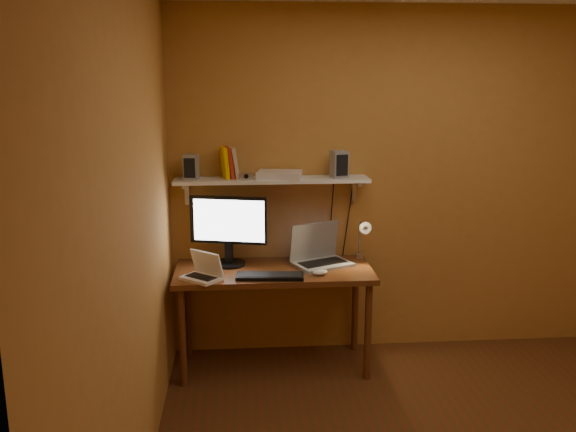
{
  "coord_description": "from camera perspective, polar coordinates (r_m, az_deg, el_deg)",
  "views": [
    {
      "loc": [
        -1.18,
        -2.86,
        2.08
      ],
      "look_at": [
        -0.86,
        1.18,
        1.16
      ],
      "focal_mm": 38.0,
      "sensor_mm": 36.0,
      "label": 1
    }
  ],
  "objects": [
    {
      "name": "room",
      "position": [
        3.19,
        17.33,
        -1.97
      ],
      "size": [
        3.44,
        3.24,
        2.64
      ],
      "color": "#5A2B17",
      "rests_on": "ground"
    },
    {
      "name": "desk",
      "position": [
        4.38,
        -1.32,
        -6.06
      ],
      "size": [
        1.4,
        0.6,
        0.75
      ],
      "color": "brown",
      "rests_on": "ground"
    },
    {
      "name": "wall_shelf",
      "position": [
        4.4,
        -1.51,
        3.36
      ],
      "size": [
        1.4,
        0.25,
        0.21
      ],
      "color": "silver",
      "rests_on": "room"
    },
    {
      "name": "monitor",
      "position": [
        4.39,
        -5.6,
        -1.02
      ],
      "size": [
        0.55,
        0.29,
        0.51
      ],
      "rotation": [
        0.0,
        0.0,
        -0.23
      ],
      "color": "black",
      "rests_on": "desk"
    },
    {
      "name": "laptop",
      "position": [
        4.47,
        2.89,
        -3.49
      ],
      "size": [
        0.48,
        0.42,
        0.3
      ],
      "rotation": [
        0.0,
        0.0,
        0.42
      ],
      "color": "gray",
      "rests_on": "desk"
    },
    {
      "name": "netbook",
      "position": [
        4.17,
        -7.9,
        -5.14
      ],
      "size": [
        0.31,
        0.3,
        0.19
      ],
      "rotation": [
        0.0,
        0.0,
        -0.69
      ],
      "color": "silver",
      "rests_on": "desk"
    },
    {
      "name": "keyboard",
      "position": [
        4.16,
        -1.7,
        -5.65
      ],
      "size": [
        0.47,
        0.19,
        0.02
      ],
      "primitive_type": "cube",
      "rotation": [
        0.0,
        0.0,
        -0.09
      ],
      "color": "black",
      "rests_on": "desk"
    },
    {
      "name": "mouse",
      "position": [
        4.22,
        3.03,
        -5.28
      ],
      "size": [
        0.12,
        0.09,
        0.04
      ],
      "primitive_type": "ellipsoid",
      "rotation": [
        0.0,
        0.0,
        0.24
      ],
      "color": "silver",
      "rests_on": "desk"
    },
    {
      "name": "desk_lamp",
      "position": [
        4.5,
        7.0,
        -1.73
      ],
      "size": [
        0.09,
        0.23,
        0.38
      ],
      "color": "silver",
      "rests_on": "desk"
    },
    {
      "name": "speaker_left",
      "position": [
        4.37,
        -9.06,
        4.55
      ],
      "size": [
        0.11,
        0.11,
        0.18
      ],
      "primitive_type": "cube",
      "rotation": [
        0.0,
        0.0,
        -0.16
      ],
      "color": "gray",
      "rests_on": "wall_shelf"
    },
    {
      "name": "speaker_right",
      "position": [
        4.41,
        4.8,
        4.85
      ],
      "size": [
        0.13,
        0.13,
        0.19
      ],
      "primitive_type": "cube",
      "rotation": [
        0.0,
        0.0,
        0.24
      ],
      "color": "gray",
      "rests_on": "wall_shelf"
    },
    {
      "name": "books",
      "position": [
        4.39,
        -5.54,
        4.98
      ],
      "size": [
        0.15,
        0.16,
        0.22
      ],
      "color": "#F2BA00",
      "rests_on": "wall_shelf"
    },
    {
      "name": "shelf_camera",
      "position": [
        4.33,
        -3.92,
        3.77
      ],
      "size": [
        0.09,
        0.04,
        0.05
      ],
      "color": "silver",
      "rests_on": "wall_shelf"
    },
    {
      "name": "router",
      "position": [
        4.38,
        -0.79,
        3.89
      ],
      "size": [
        0.35,
        0.26,
        0.05
      ],
      "primitive_type": "cube",
      "rotation": [
        0.0,
        0.0,
        -0.19
      ],
      "color": "silver",
      "rests_on": "wall_shelf"
    }
  ]
}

